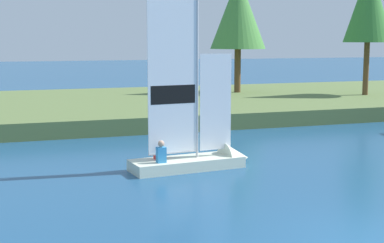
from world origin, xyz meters
TOP-DOWN VIEW (x-y plane):
  - shore_bank at (0.00, 22.11)m, footprint 80.00×15.40m
  - shoreline_tree_midleft at (6.99, 24.10)m, footprint 3.47×3.47m
  - shoreline_tree_centre at (13.67, 20.07)m, footprint 2.87×2.87m
  - sailboat at (-1.15, 7.78)m, footprint 4.15×1.60m

SIDE VIEW (x-z plane):
  - shore_bank at x=0.00m, z-range 0.00..0.74m
  - sailboat at x=-1.15m, z-range -2.65..3.70m
  - shoreline_tree_midleft at x=6.99m, z-range 2.08..9.39m
  - shoreline_tree_centre at x=13.67m, z-range 2.29..10.10m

